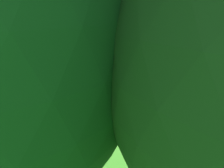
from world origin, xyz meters
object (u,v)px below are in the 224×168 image
at_px(person, 143,87).
at_px(frisbee_held, 136,91).
at_px(frisbee_flying, 84,91).
at_px(training_cone, 170,94).
at_px(dog, 78,98).

distance_m(person, frisbee_held, 0.40).
height_order(frisbee_flying, training_cone, frisbee_flying).
bearing_deg(person, frisbee_held, 38.35).
relative_size(dog, frisbee_held, 4.32).
xyz_separation_m(frisbee_flying, training_cone, (-3.47, -1.44, -0.49)).
height_order(dog, training_cone, dog).
bearing_deg(frisbee_flying, person, -164.16).
distance_m(person, training_cone, 1.53).
relative_size(person, frisbee_held, 5.63).
distance_m(frisbee_held, training_cone, 1.87).
distance_m(person, dog, 2.63).
relative_size(person, training_cone, 3.82).
bearing_deg(frisbee_flying, training_cone, -157.54).
bearing_deg(frisbee_held, person, -137.49).
bearing_deg(training_cone, person, 33.47).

